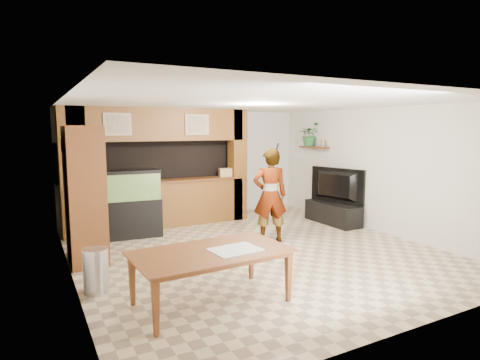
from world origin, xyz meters
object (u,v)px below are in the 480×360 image
television (334,186)px  dining_table (213,278)px  aquarium (130,205)px  person (270,195)px  pantry_cabinet (85,195)px

television → dining_table: television is taller
aquarium → dining_table: size_ratio=0.71×
aquarium → television: 4.50m
television → person: (-2.08, -0.57, 0.03)m
person → aquarium: bearing=-13.9°
pantry_cabinet → person: pantry_cabinet is taller
aquarium → person: 2.80m
dining_table → person: bearing=41.4°
dining_table → pantry_cabinet: bearing=112.7°
television → person: size_ratio=0.77×
pantry_cabinet → dining_table: 2.80m
pantry_cabinet → aquarium: size_ratio=1.63×
pantry_cabinet → dining_table: bearing=-64.8°
person → dining_table: 3.01m
pantry_cabinet → person: bearing=-6.7°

